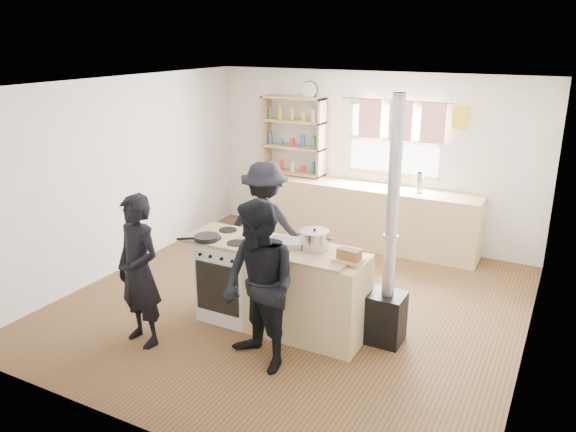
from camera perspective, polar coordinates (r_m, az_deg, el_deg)
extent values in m
cube|color=brown|center=(6.63, 0.48, -8.89)|extent=(5.00, 5.00, 0.01)
cube|color=tan|center=(8.35, 7.49, 0.11)|extent=(3.40, 0.55, 0.90)
cube|color=tan|center=(8.79, 0.53, 4.45)|extent=(1.00, 0.28, 0.03)
cube|color=tan|center=(8.70, 0.54, 7.02)|extent=(1.00, 0.28, 0.03)
cube|color=tan|center=(8.63, 0.55, 9.62)|extent=(1.00, 0.28, 0.03)
cube|color=tan|center=(8.59, 0.55, 11.93)|extent=(1.00, 0.28, 0.03)
cube|color=tan|center=(8.90, -2.24, 8.33)|extent=(0.04, 0.28, 1.20)
cube|color=tan|center=(8.47, 3.46, 7.81)|extent=(0.04, 0.28, 1.20)
cylinder|color=silver|center=(7.96, 13.18, 3.33)|extent=(0.10, 0.10, 0.29)
cube|color=white|center=(6.21, -5.57, -6.27)|extent=(0.60, 0.60, 0.90)
cube|color=#D4B97F|center=(5.81, 1.96, -7.99)|extent=(1.20, 0.60, 0.90)
cube|color=tan|center=(5.81, -1.99, -2.96)|extent=(1.84, 0.64, 0.03)
cylinder|color=black|center=(5.96, -8.26, -2.20)|extent=(0.37, 0.37, 0.05)
cylinder|color=#2F541D|center=(5.95, -8.27, -2.06)|extent=(0.24, 0.24, 0.02)
cube|color=silver|center=(5.73, -0.11, -2.76)|extent=(0.39, 0.34, 0.06)
cube|color=brown|center=(5.73, -0.11, -2.59)|extent=(0.33, 0.29, 0.02)
cylinder|color=#B0B0B3|center=(6.01, -3.43, -1.43)|extent=(0.20, 0.20, 0.13)
cylinder|color=#B0B0B3|center=(5.99, -3.44, -0.77)|extent=(0.20, 0.20, 0.01)
sphere|color=black|center=(5.98, -3.44, -0.64)|extent=(0.03, 0.03, 0.03)
cylinder|color=#B8B8BA|center=(5.63, 2.71, -2.50)|extent=(0.29, 0.29, 0.18)
cylinder|color=#B8B8BA|center=(5.60, 2.72, -1.55)|extent=(0.30, 0.30, 0.01)
sphere|color=black|center=(5.60, 2.72, -1.42)|extent=(0.03, 0.03, 0.03)
cube|color=tan|center=(5.40, 6.20, -4.47)|extent=(0.30, 0.23, 0.02)
cube|color=olive|center=(5.38, 6.23, -3.88)|extent=(0.23, 0.13, 0.10)
cube|color=black|center=(5.85, 9.92, -10.16)|extent=(0.35, 0.35, 0.52)
cylinder|color=#ADADB2|center=(5.38, 10.64, 1.69)|extent=(0.12, 0.12, 1.98)
imported|color=black|center=(5.72, -14.91, -5.43)|extent=(0.64, 0.49, 1.55)
imported|color=black|center=(5.14, -2.94, -7.21)|extent=(0.96, 0.88, 1.61)
imported|color=black|center=(6.78, -2.35, -1.03)|extent=(1.11, 0.77, 1.57)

